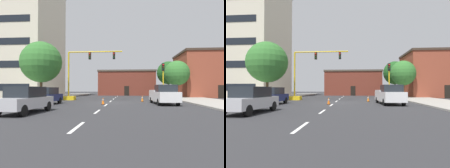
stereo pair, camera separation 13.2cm
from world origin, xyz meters
TOP-DOWN VIEW (x-y plane):
  - ground_plane at (0.00, 0.00)m, footprint 160.00×160.00m
  - sidewalk_left at (-11.82, 8.00)m, footprint 6.00×56.00m
  - sidewalk_right at (11.82, 8.00)m, footprint 6.00×56.00m
  - lane_stripe_seg_0 at (0.00, -14.00)m, footprint 0.16×2.40m
  - lane_stripe_seg_1 at (0.00, -8.50)m, footprint 0.16×2.40m
  - lane_stripe_seg_2 at (0.00, -3.00)m, footprint 0.16×2.40m
  - lane_stripe_seg_3 at (0.00, 2.50)m, footprint 0.16×2.40m
  - lane_stripe_seg_4 at (0.00, 8.00)m, footprint 0.16×2.40m
  - lane_stripe_seg_5 at (0.00, 13.50)m, footprint 0.16×2.40m
  - lane_stripe_seg_6 at (0.00, 19.00)m, footprint 0.16×2.40m
  - building_tall_left at (-19.14, 14.20)m, footprint 14.89×14.14m
  - building_brick_center at (1.98, 27.28)m, footprint 13.62×9.49m
  - building_row_right at (17.78, 16.67)m, footprint 11.44×10.18m
  - traffic_signal_gantry at (-5.08, 4.76)m, footprint 8.43×1.20m
  - traffic_light_pole_right at (6.63, 2.94)m, footprint 0.32×0.47m
  - tree_right_far at (10.46, 18.14)m, footprint 4.67×4.67m
  - tree_right_mid at (10.43, 11.34)m, footprint 4.19×4.19m
  - tree_left_near at (-9.45, 3.30)m, footprint 5.50×5.50m
  - pickup_truck_white at (5.82, -1.66)m, footprint 2.35×5.52m
  - sedan_silver_near_left at (-4.61, -9.64)m, footprint 2.12×4.61m
  - sedan_navy_mid_left at (-6.13, -2.89)m, footprint 2.13×4.61m
  - traffic_cone_roadside_a at (3.95, 2.16)m, footprint 0.36×0.36m
  - traffic_cone_roadside_b at (-0.34, -2.48)m, footprint 0.36×0.36m

SIDE VIEW (x-z plane):
  - ground_plane at x=0.00m, z-range 0.00..0.00m
  - lane_stripe_seg_0 at x=0.00m, z-range 0.00..0.01m
  - lane_stripe_seg_1 at x=0.00m, z-range 0.00..0.01m
  - lane_stripe_seg_2 at x=0.00m, z-range 0.00..0.01m
  - lane_stripe_seg_3 at x=0.00m, z-range 0.00..0.01m
  - lane_stripe_seg_4 at x=0.00m, z-range 0.00..0.01m
  - lane_stripe_seg_5 at x=0.00m, z-range 0.00..0.01m
  - lane_stripe_seg_6 at x=0.00m, z-range 0.00..0.01m
  - sidewalk_left at x=-11.82m, z-range 0.00..0.14m
  - sidewalk_right at x=11.82m, z-range 0.00..0.14m
  - traffic_cone_roadside_b at x=-0.34m, z-range -0.01..0.73m
  - traffic_cone_roadside_a at x=3.95m, z-range -0.01..0.77m
  - sedan_silver_near_left at x=-4.61m, z-range 0.02..1.76m
  - sedan_navy_mid_left at x=-6.13m, z-range 0.02..1.76m
  - pickup_truck_white at x=5.82m, z-range -0.02..1.97m
  - traffic_signal_gantry at x=-5.08m, z-range -1.21..5.62m
  - building_brick_center at x=1.98m, z-range 0.01..5.99m
  - traffic_light_pole_right at x=6.63m, z-range 1.13..5.93m
  - tree_right_mid at x=10.43m, z-range 1.05..7.36m
  - building_row_right at x=17.78m, z-range 0.01..8.51m
  - tree_right_far at x=10.46m, z-range 1.22..8.36m
  - tree_left_near at x=-9.45m, z-range 1.21..9.14m
  - building_tall_left at x=-19.14m, z-range 0.01..22.25m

